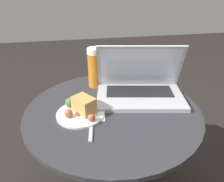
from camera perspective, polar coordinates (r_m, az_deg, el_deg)
table at (r=0.95m, az=0.20°, el=-11.70°), size 0.69×0.69×0.50m
napkin at (r=0.84m, az=-7.01°, el=-6.01°), size 0.16×0.12×0.00m
laptop at (r=0.94m, az=7.26°, el=1.17°), size 0.40×0.29×0.22m
beer_glass at (r=1.01m, az=-4.46°, el=6.13°), size 0.07×0.07×0.18m
snack_plate at (r=0.83m, az=-8.13°, el=-4.74°), size 0.18×0.18×0.07m
fork at (r=0.80m, az=-5.36°, el=-7.81°), size 0.04×0.19×0.00m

